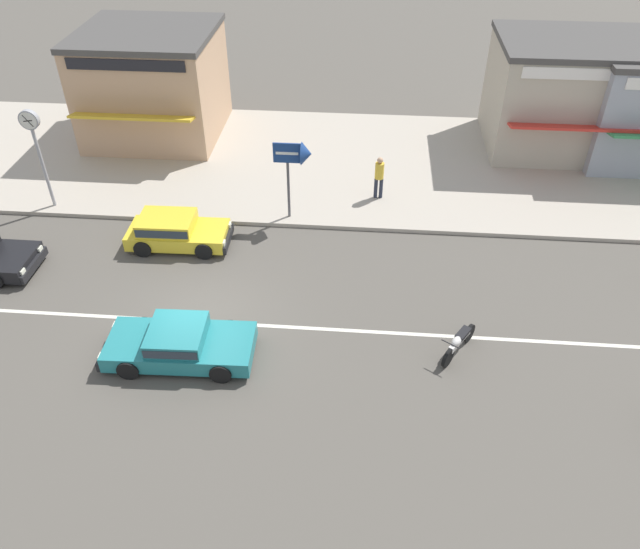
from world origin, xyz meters
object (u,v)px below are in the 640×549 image
(hatchback_yellow_3, at_px, (174,230))
(shopfront_far_kios, at_px, (153,83))
(sedan_teal_4, at_px, (179,343))
(arrow_signboard, at_px, (302,156))
(pedestrian_mid_kerb, at_px, (379,175))
(shopfront_corner_warung, at_px, (570,94))
(street_clock, at_px, (34,135))
(motorcycle_1, at_px, (459,342))

(hatchback_yellow_3, bearing_deg, shopfront_far_kios, 109.40)
(sedan_teal_4, height_order, arrow_signboard, arrow_signboard)
(hatchback_yellow_3, relative_size, pedestrian_mid_kerb, 2.08)
(shopfront_far_kios, bearing_deg, shopfront_corner_warung, 0.71)
(hatchback_yellow_3, bearing_deg, street_clock, 159.74)
(hatchback_yellow_3, xyz_separation_m, pedestrian_mid_kerb, (7.03, 3.54, 0.56))
(motorcycle_1, bearing_deg, sedan_teal_4, -174.05)
(arrow_signboard, distance_m, pedestrian_mid_kerb, 3.53)
(motorcycle_1, bearing_deg, shopfront_far_kios, 133.22)
(motorcycle_1, distance_m, shopfront_far_kios, 18.22)
(street_clock, xyz_separation_m, arrow_signboard, (9.52, -0.05, -0.39))
(arrow_signboard, bearing_deg, street_clock, 179.67)
(hatchback_yellow_3, distance_m, shopfront_far_kios, 9.29)
(street_clock, bearing_deg, sedan_teal_4, -47.11)
(arrow_signboard, bearing_deg, shopfront_far_kios, 137.50)
(hatchback_yellow_3, distance_m, arrow_signboard, 5.12)
(hatchback_yellow_3, relative_size, sedan_teal_4, 0.84)
(sedan_teal_4, height_order, motorcycle_1, sedan_teal_4)
(shopfront_far_kios, bearing_deg, pedestrian_mid_kerb, -26.66)
(arrow_signboard, bearing_deg, sedan_teal_4, -110.31)
(shopfront_far_kios, bearing_deg, sedan_teal_4, -71.72)
(motorcycle_1, distance_m, pedestrian_mid_kerb, 8.51)
(motorcycle_1, height_order, arrow_signboard, arrow_signboard)
(street_clock, height_order, shopfront_corner_warung, shopfront_corner_warung)
(shopfront_corner_warung, bearing_deg, motorcycle_1, -112.67)
(hatchback_yellow_3, bearing_deg, arrow_signboard, 23.53)
(motorcycle_1, bearing_deg, street_clock, 155.88)
(hatchback_yellow_3, xyz_separation_m, motorcycle_1, (9.38, -4.61, -0.17))
(hatchback_yellow_3, relative_size, arrow_signboard, 1.18)
(motorcycle_1, distance_m, shopfront_corner_warung, 14.68)
(shopfront_corner_warung, bearing_deg, shopfront_far_kios, -179.29)
(sedan_teal_4, bearing_deg, shopfront_far_kios, 108.28)
(shopfront_far_kios, bearing_deg, street_clock, -108.29)
(pedestrian_mid_kerb, relative_size, shopfront_far_kios, 0.27)
(pedestrian_mid_kerb, distance_m, shopfront_corner_warung, 9.62)
(hatchback_yellow_3, relative_size, shopfront_far_kios, 0.57)
(street_clock, bearing_deg, hatchback_yellow_3, -20.26)
(motorcycle_1, height_order, pedestrian_mid_kerb, pedestrian_mid_kerb)
(sedan_teal_4, bearing_deg, shopfront_corner_warung, 46.76)
(motorcycle_1, xyz_separation_m, shopfront_corner_warung, (5.60, 13.41, 2.03))
(sedan_teal_4, relative_size, motorcycle_1, 2.68)
(pedestrian_mid_kerb, distance_m, shopfront_far_kios, 11.32)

